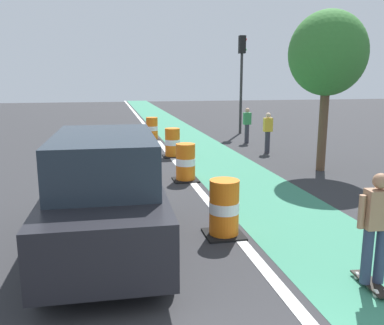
{
  "coord_description": "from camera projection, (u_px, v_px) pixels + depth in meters",
  "views": [
    {
      "loc": [
        -1.43,
        -2.41,
        2.96
      ],
      "look_at": [
        0.39,
        6.35,
        1.1
      ],
      "focal_mm": 38.29,
      "sensor_mm": 36.0,
      "label": 1
    }
  ],
  "objects": [
    {
      "name": "pedestrian_waiting",
      "position": [
        247.0,
        124.0,
        18.72
      ],
      "size": [
        0.34,
        0.2,
        1.61
      ],
      "color": "#33333D",
      "rests_on": "ground"
    },
    {
      "name": "pedestrian_crossing",
      "position": [
        268.0,
        131.0,
        16.25
      ],
      "size": [
        0.34,
        0.2,
        1.61
      ],
      "color": "#33333D",
      "rests_on": "ground"
    },
    {
      "name": "street_tree_sidewalk",
      "position": [
        328.0,
        54.0,
        12.6
      ],
      "size": [
        2.4,
        2.4,
        5.0
      ],
      "color": "brown",
      "rests_on": "ground"
    },
    {
      "name": "bike_lane_strip",
      "position": [
        214.0,
        159.0,
        15.18
      ],
      "size": [
        2.5,
        80.0,
        0.01
      ],
      "primitive_type": "cube",
      "color": "#387F60",
      "rests_on": "ground"
    },
    {
      "name": "traffic_barrel_back",
      "position": [
        172.0,
        143.0,
        15.51
      ],
      "size": [
        0.73,
        0.73,
        1.09
      ],
      "color": "orange",
      "rests_on": "ground"
    },
    {
      "name": "parked_suv_nearest",
      "position": [
        106.0,
        193.0,
        6.97
      ],
      "size": [
        2.0,
        4.64,
        2.04
      ],
      "color": "black",
      "rests_on": "ground"
    },
    {
      "name": "skateboarder_on_lane",
      "position": [
        376.0,
        227.0,
        5.7
      ],
      "size": [
        0.57,
        0.82,
        1.69
      ],
      "color": "black",
      "rests_on": "ground"
    },
    {
      "name": "traffic_light_corner",
      "position": [
        242.0,
        67.0,
        21.49
      ],
      "size": [
        0.41,
        0.32,
        5.1
      ],
      "color": "#2D2D2D",
      "rests_on": "ground"
    },
    {
      "name": "traffic_barrel_far",
      "position": [
        152.0,
        129.0,
        19.76
      ],
      "size": [
        0.73,
        0.73,
        1.09
      ],
      "color": "orange",
      "rests_on": "ground"
    },
    {
      "name": "traffic_barrel_front",
      "position": [
        224.0,
        209.0,
        7.73
      ],
      "size": [
        0.73,
        0.73,
        1.09
      ],
      "color": "orange",
      "rests_on": "ground"
    },
    {
      "name": "lane_divider_stripe",
      "position": [
        174.0,
        160.0,
        14.88
      ],
      "size": [
        0.2,
        80.0,
        0.01
      ],
      "primitive_type": "cube",
      "color": "silver",
      "rests_on": "ground"
    },
    {
      "name": "traffic_barrel_mid",
      "position": [
        186.0,
        163.0,
        11.9
      ],
      "size": [
        0.73,
        0.73,
        1.09
      ],
      "color": "orange",
      "rests_on": "ground"
    }
  ]
}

